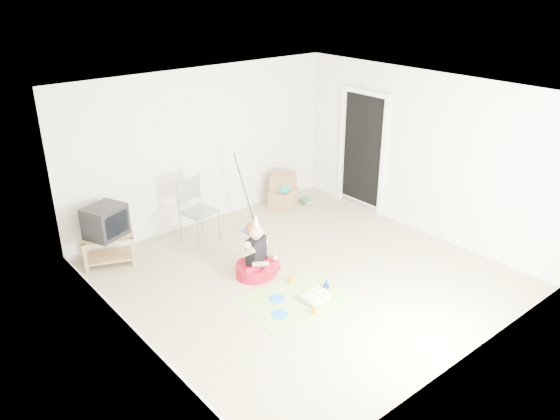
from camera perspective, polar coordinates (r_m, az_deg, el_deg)
ground at (r=7.83m, az=2.45°, el=-6.76°), size 5.00×5.00×0.00m
doorway_recess at (r=9.82m, az=8.67°, el=6.00°), size 0.02×0.90×2.05m
tv_stand at (r=8.38m, az=-17.45°, el=-3.69°), size 0.83×0.68×0.45m
crt_tv at (r=8.21m, az=-17.80°, el=-1.13°), size 0.67×0.62×0.46m
folding_chair at (r=8.62m, az=-8.46°, el=-0.18°), size 0.55×0.54×1.06m
cardboard_boxes at (r=9.93m, az=0.34°, el=2.04°), size 0.60×0.55×0.63m
floor_mop at (r=9.03m, az=-3.26°, el=-0.57°), size 0.33×0.40×1.25m
book_pile at (r=10.13m, az=2.74°, el=0.93°), size 0.26×0.29×0.11m
seated_woman at (r=7.75m, az=-2.48°, el=-5.38°), size 0.83×0.83×0.94m
party_mat at (r=7.27m, az=1.59°, el=-9.34°), size 1.41×1.06×0.01m
birthday_cake at (r=7.24m, az=3.73°, el=-9.16°), size 0.32×0.25×0.15m
blue_plate_near at (r=7.28m, az=-0.29°, el=-9.23°), size 0.23×0.23×0.01m
blue_plate_far at (r=6.98m, az=-0.01°, el=-10.84°), size 0.28×0.28×0.01m
orange_cup_near at (r=7.61m, az=1.18°, el=-7.28°), size 0.09×0.09×0.09m
orange_cup_far at (r=7.00m, az=3.69°, el=-10.38°), size 0.09×0.09×0.09m
blue_party_hat at (r=7.51m, az=4.87°, el=-7.62°), size 0.13×0.13×0.14m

